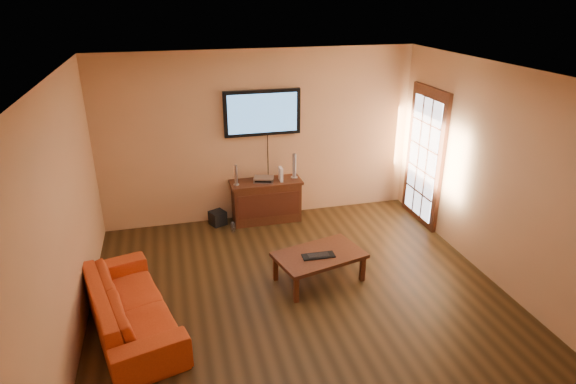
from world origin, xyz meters
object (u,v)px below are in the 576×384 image
object	(u,v)px
bottle	(233,227)
media_console	(266,201)
speaker_left	(236,176)
game_console	(281,174)
av_receiver	(264,179)
keyboard	(318,256)
subwoofer	(218,218)
coffee_table	(319,257)
sofa	(129,298)
speaker_right	(294,167)
television	(262,113)

from	to	relation	value
bottle	media_console	bearing A→B (deg)	25.63
speaker_left	game_console	bearing A→B (deg)	0.15
media_console	av_receiver	bearing A→B (deg)	167.58
media_console	keyboard	bearing A→B (deg)	-82.67
bottle	game_console	bearing A→B (deg)	17.04
subwoofer	bottle	size ratio (longest dim) A/B	1.24
coffee_table	subwoofer	world-z (taller)	coffee_table
game_console	bottle	distance (m)	1.13
sofa	speaker_left	distance (m)	2.76
bottle	keyboard	world-z (taller)	keyboard
sofa	game_console	bearing A→B (deg)	-59.87
speaker_right	subwoofer	xyz separation A→B (m)	(-1.27, 0.01, -0.76)
speaker_right	game_console	world-z (taller)	speaker_right
sofa	av_receiver	size ratio (longest dim) A/B	6.26
game_console	subwoofer	size ratio (longest dim) A/B	0.99
television	keyboard	world-z (taller)	television
game_console	keyboard	size ratio (longest dim) A/B	0.53
sofa	subwoofer	distance (m)	2.65
subwoofer	keyboard	size ratio (longest dim) A/B	0.54
speaker_left	av_receiver	xyz separation A→B (m)	(0.45, 0.04, -0.11)
av_receiver	media_console	bearing A→B (deg)	5.09
media_console	keyboard	size ratio (longest dim) A/B	2.74
speaker_right	speaker_left	bearing A→B (deg)	-175.59
subwoofer	bottle	xyz separation A→B (m)	(0.19, -0.33, -0.03)
game_console	bottle	xyz separation A→B (m)	(-0.83, -0.26, -0.71)
coffee_table	bottle	bearing A→B (deg)	118.74
speaker_right	keyboard	world-z (taller)	speaker_right
speaker_left	keyboard	size ratio (longest dim) A/B	0.78
speaker_right	television	bearing A→B (deg)	163.75
television	game_console	distance (m)	1.00
subwoofer	sofa	bearing A→B (deg)	-142.58
coffee_table	speaker_left	world-z (taller)	speaker_left
sofa	bottle	size ratio (longest dim) A/B	10.70
bottle	coffee_table	bearing A→B (deg)	-61.26
game_console	speaker_left	bearing A→B (deg)	-178.86
media_console	television	bearing A→B (deg)	90.00
speaker_left	game_console	distance (m)	0.71
coffee_table	sofa	size ratio (longest dim) A/B	0.64
speaker_left	game_console	xyz separation A→B (m)	(0.71, 0.00, -0.04)
subwoofer	television	bearing A→B (deg)	-15.32
speaker_left	speaker_right	distance (m)	0.96
subwoofer	game_console	bearing A→B (deg)	-29.20
television	speaker_left	xyz separation A→B (m)	(-0.48, -0.21, -0.91)
coffee_table	bottle	distance (m)	1.86
sofa	game_console	size ratio (longest dim) A/B	8.73
media_console	subwoofer	xyz separation A→B (m)	(-0.79, 0.05, -0.23)
speaker_right	keyboard	distance (m)	2.07
speaker_right	av_receiver	distance (m)	0.53
subwoofer	media_console	bearing A→B (deg)	-28.20
media_console	speaker_left	world-z (taller)	speaker_left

